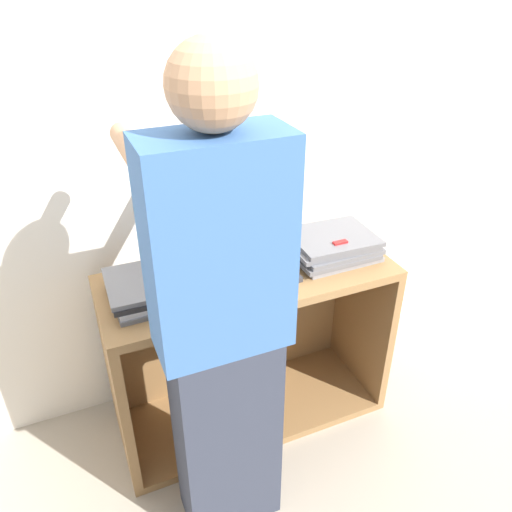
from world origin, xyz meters
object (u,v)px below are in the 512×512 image
(laptop_stack_left, at_px, (157,286))
(laptop_stack_right, at_px, (331,245))
(laptop_open, at_px, (243,254))
(person, at_px, (222,331))

(laptop_stack_left, height_order, laptop_stack_right, laptop_stack_right)
(laptop_open, relative_size, laptop_stack_left, 1.12)
(laptop_open, distance_m, laptop_stack_right, 0.38)
(laptop_open, bearing_deg, person, -118.67)
(person, bearing_deg, laptop_stack_right, 32.61)
(laptop_stack_right, xyz_separation_m, person, (-0.63, -0.40, 0.04))
(laptop_stack_left, bearing_deg, person, -74.61)
(laptop_open, height_order, laptop_stack_right, laptop_open)
(person, bearing_deg, laptop_open, 61.33)
(laptop_stack_left, height_order, person, person)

